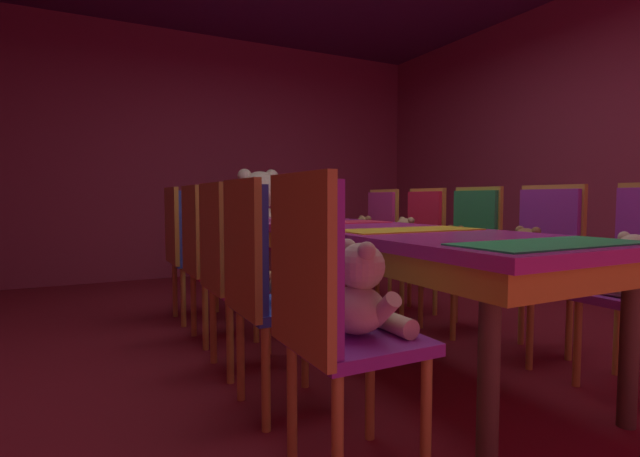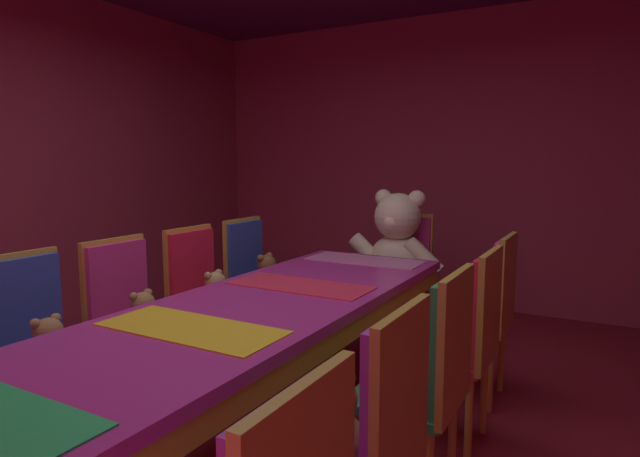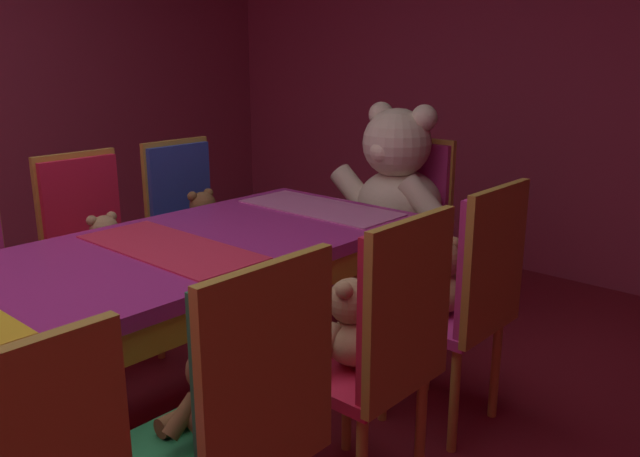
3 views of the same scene
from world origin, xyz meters
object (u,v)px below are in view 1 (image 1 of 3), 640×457
object	(u,v)px
banquet_table	(366,240)
chair_right_4	(377,233)
chair_left_0	(323,298)
teddy_left_2	(253,262)
throne_chair	(254,230)
teddy_left_1	(291,277)
teddy_left_3	(226,251)
chair_right_1	(542,252)
chair_left_4	(183,241)
chair_right_3	(419,237)
teddy_right_1	(525,256)
chair_right_2	(469,243)
teddy_right_2	(453,248)
teddy_right_4	(363,235)
teddy_left_4	(203,242)
chair_left_3	(204,248)
teddy_right_0	(632,269)
chair_left_1	(260,273)
chair_left_2	(227,258)
teddy_left_0	(362,295)
king_teddy_bear	(260,213)
teddy_right_3	(404,239)

from	to	relation	value
banquet_table	chair_right_4	xyz separation A→B (m)	(0.85, 1.15, -0.06)
banquet_table	chair_left_0	distance (m)	1.40
teddy_left_2	throne_chair	distance (m)	2.14
teddy_left_1	throne_chair	xyz separation A→B (m)	(0.73, 2.55, 0.03)
teddy_left_3	chair_right_1	distance (m)	1.91
chair_left_4	chair_right_3	size ratio (longest dim) A/B	1.00
teddy_right_1	throne_chair	bearing A→B (deg)	-74.49
chair_left_4	throne_chair	world-z (taller)	same
banquet_table	teddy_right_1	size ratio (longest dim) A/B	9.64
chair_right_2	teddy_right_2	bearing A→B (deg)	0.00
teddy_right_4	teddy_left_1	bearing A→B (deg)	49.61
teddy_left_4	teddy_right_4	xyz separation A→B (m)	(1.42, 0.01, 0.00)
chair_left_3	chair_left_4	size ratio (longest dim) A/B	1.00
chair_right_3	teddy_right_0	bearing A→B (deg)	85.01
teddy_left_4	chair_left_0	bearing A→B (deg)	-93.82
chair_left_1	throne_chair	world-z (taller)	same
chair_left_2	teddy_left_2	world-z (taller)	chair_left_2
teddy_left_2	chair_left_4	xyz separation A→B (m)	(-0.14, 1.14, 0.03)
teddy_left_2	teddy_right_0	world-z (taller)	teddy_right_0
banquet_table	teddy_right_2	size ratio (longest dim) A/B	10.47
teddy_left_0	teddy_left_1	bearing A→B (deg)	91.19
chair_right_3	teddy_left_1	bearing A→B (deg)	34.95
chair_right_3	teddy_right_2	bearing A→B (deg)	74.28
chair_right_3	throne_chair	bearing A→B (deg)	-58.69
teddy_left_3	chair_right_4	xyz separation A→B (m)	(1.55, 0.59, 0.02)
banquet_table	teddy_right_1	xyz separation A→B (m)	(0.71, -0.55, -0.07)
chair_left_3	teddy_right_4	xyz separation A→B (m)	(1.55, 0.59, -0.01)
teddy_left_1	throne_chair	bearing A→B (deg)	74.10
chair_right_2	teddy_right_2	distance (m)	0.14
teddy_left_2	teddy_right_1	world-z (taller)	teddy_right_1
throne_chair	chair_right_4	bearing A→B (deg)	44.67
chair_right_2	chair_right_4	bearing A→B (deg)	-89.74
teddy_right_4	throne_chair	distance (m)	1.12
teddy_left_3	chair_left_3	bearing A→B (deg)	180.00
chair_left_0	chair_right_2	bearing A→B (deg)	33.01
teddy_left_1	chair_left_4	world-z (taller)	chair_left_4
banquet_table	chair_left_3	world-z (taller)	chair_left_3
throne_chair	teddy_right_0	bearing A→B (deg)	12.96
teddy_left_1	chair_right_4	distance (m)	2.32
chair_left_1	chair_right_4	world-z (taller)	same
chair_right_4	chair_left_2	bearing A→B (deg)	34.11
teddy_left_1	throne_chair	distance (m)	2.66
chair_left_4	teddy_right_0	xyz separation A→B (m)	(1.58, -2.27, -0.01)
chair_right_3	king_teddy_bear	distance (m)	1.54
chair_left_0	chair_left_1	size ratio (longest dim) A/B	1.00
chair_left_2	teddy_left_2	bearing A→B (deg)	-0.00
chair_left_0	teddy_right_3	xyz separation A→B (m)	(1.59, 1.67, -0.01)
chair_left_0	teddy_left_4	xyz separation A→B (m)	(0.15, 2.23, -0.02)
chair_left_0	teddy_right_0	xyz separation A→B (m)	(1.59, -0.04, -0.01)
chair_left_1	king_teddy_bear	bearing A→B (deg)	69.92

